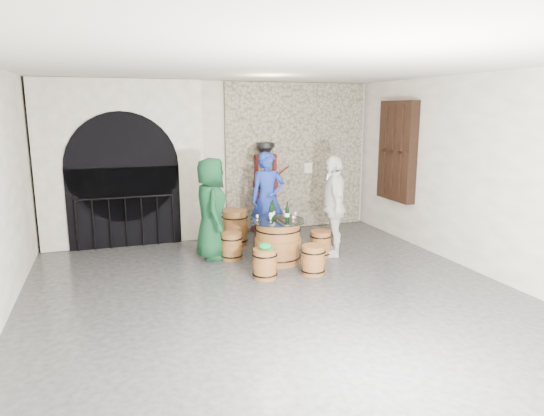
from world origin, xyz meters
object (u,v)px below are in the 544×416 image
object	(u,v)px
barrel_stool_left	(231,246)
barrel_stool_near_right	(313,260)
person_white	(333,206)
person_blue	(268,199)
barrel_stool_far	(270,237)
wine_bottle_left	(271,213)
barrel_table	(278,241)
person_green	(211,209)
side_barrel	(235,228)
barrel_stool_right	(321,244)
wine_bottle_right	(273,211)
corking_press	(266,181)
barrel_stool_near_left	(265,264)
wine_bottle_center	(287,213)

from	to	relation	value
barrel_stool_left	barrel_stool_near_right	world-z (taller)	same
person_white	person_blue	bearing A→B (deg)	-121.56
barrel_stool_far	wine_bottle_left	bearing A→B (deg)	-107.13
barrel_table	person_green	size ratio (longest dim) A/B	0.54
barrel_stool_near_right	side_barrel	bearing A→B (deg)	110.08
barrel_stool_right	person_white	world-z (taller)	person_white
barrel_stool_near_right	wine_bottle_right	bearing A→B (deg)	111.63
wine_bottle_right	side_barrel	bearing A→B (deg)	108.79
barrel_stool_left	barrel_stool_near_right	bearing A→B (deg)	-48.97
barrel_stool_left	corking_press	world-z (taller)	corking_press
wine_bottle_left	wine_bottle_right	world-z (taller)	same
barrel_stool_right	corking_press	xyz separation A→B (m)	(-0.39, 2.03, 0.89)
barrel_stool_left	wine_bottle_left	distance (m)	0.98
barrel_stool_right	side_barrel	distance (m)	1.79
person_green	wine_bottle_left	xyz separation A→B (m)	(0.92, -0.58, -0.02)
barrel_stool_far	barrel_stool_near_right	distance (m)	1.63
person_white	wine_bottle_left	bearing A→B (deg)	-70.50
barrel_table	wine_bottle_left	bearing A→B (deg)	158.86
wine_bottle_right	barrel_stool_right	bearing A→B (deg)	-6.03
barrel_stool_near_left	person_green	distance (m)	1.59
barrel_stool_near_right	person_blue	bearing A→B (deg)	94.45
barrel_table	wine_bottle_left	distance (m)	0.53
barrel_stool_left	person_blue	distance (m)	1.33
barrel_stool_far	corking_press	size ratio (longest dim) A/B	0.25
barrel_table	person_blue	world-z (taller)	person_blue
wine_bottle_center	corking_press	bearing A→B (deg)	81.62
barrel_stool_far	person_blue	distance (m)	0.74
barrel_stool_right	barrel_stool_near_right	xyz separation A→B (m)	(-0.51, -0.84, 0.00)
barrel_stool_near_right	wine_bottle_left	bearing A→B (deg)	118.23
barrel_stool_right	barrel_stool_near_left	world-z (taller)	same
person_white	wine_bottle_right	bearing A→B (deg)	-76.21
barrel_stool_near_right	barrel_stool_left	bearing A→B (deg)	131.03
wine_bottle_center	barrel_stool_near_right	bearing A→B (deg)	-73.80
barrel_stool_right	wine_bottle_right	world-z (taller)	wine_bottle_right
barrel_stool_near_left	person_blue	world-z (taller)	person_blue
wine_bottle_center	side_barrel	world-z (taller)	wine_bottle_center
barrel_stool_near_left	wine_bottle_center	size ratio (longest dim) A/B	1.48
person_blue	side_barrel	size ratio (longest dim) A/B	2.64
wine_bottle_center	barrel_stool_right	bearing A→B (deg)	12.64
wine_bottle_right	wine_bottle_left	bearing A→B (deg)	-121.15
wine_bottle_center	side_barrel	distance (m)	1.61
barrel_stool_far	wine_bottle_right	distance (m)	0.96
wine_bottle_left	person_white	bearing A→B (deg)	1.92
barrel_table	wine_bottle_right	distance (m)	0.54
wine_bottle_left	wine_bottle_right	size ratio (longest dim) A/B	1.00
barrel_stool_far	barrel_stool_right	distance (m)	1.05
person_green	person_white	xyz separation A→B (m)	(2.12, -0.54, 0.01)
barrel_stool_left	barrel_stool_near_left	distance (m)	1.17
barrel_stool_right	barrel_stool_near_right	distance (m)	0.99
corking_press	person_white	bearing A→B (deg)	-73.12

